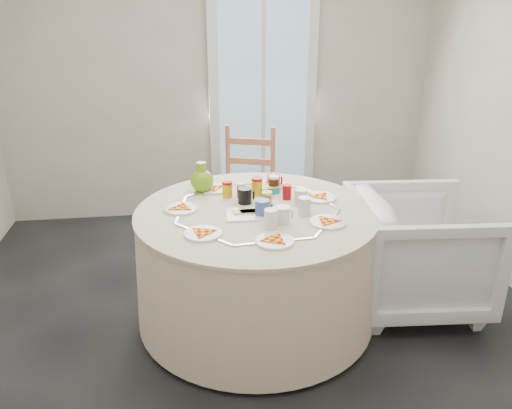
{
  "coord_description": "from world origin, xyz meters",
  "views": [
    {
      "loc": [
        -0.3,
        -2.68,
        1.93
      ],
      "look_at": [
        0.08,
        0.12,
        0.8
      ],
      "focal_mm": 35.0,
      "sensor_mm": 36.0,
      "label": 1
    }
  ],
  "objects": [
    {
      "name": "floor",
      "position": [
        0.0,
        0.0,
        0.0
      ],
      "size": [
        4.0,
        4.0,
        0.0
      ],
      "primitive_type": "plane",
      "color": "black",
      "rests_on": "ground"
    },
    {
      "name": "wall_back",
      "position": [
        0.0,
        2.0,
        1.3
      ],
      "size": [
        4.0,
        0.02,
        2.6
      ],
      "primitive_type": "cube",
      "color": "#BCB5A3",
      "rests_on": "floor"
    },
    {
      "name": "glass_door",
      "position": [
        0.4,
        1.95,
        1.05
      ],
      "size": [
        1.0,
        0.08,
        2.1
      ],
      "primitive_type": "cube",
      "color": "silver",
      "rests_on": "floor"
    },
    {
      "name": "table",
      "position": [
        0.08,
        0.12,
        0.38
      ],
      "size": [
        1.53,
        1.53,
        0.78
      ],
      "primitive_type": "cylinder",
      "color": "beige",
      "rests_on": "floor"
    },
    {
      "name": "wooden_chair",
      "position": [
        0.15,
        1.19,
        0.47
      ],
      "size": [
        0.57,
        0.55,
        1.01
      ],
      "primitive_type": null,
      "rotation": [
        0.0,
        0.0,
        -0.32
      ],
      "color": "#CA8051",
      "rests_on": "floor"
    },
    {
      "name": "armchair",
      "position": [
        1.18,
        0.13,
        0.39
      ],
      "size": [
        0.86,
        0.91,
        0.87
      ],
      "primitive_type": "imported",
      "rotation": [
        0.0,
        0.0,
        1.49
      ],
      "color": "silver",
      "rests_on": "floor"
    },
    {
      "name": "place_settings",
      "position": [
        0.08,
        0.12,
        0.77
      ],
      "size": [
        1.35,
        1.35,
        0.02
      ],
      "primitive_type": null,
      "rotation": [
        0.0,
        0.0,
        -0.22
      ],
      "color": "silver",
      "rests_on": "table"
    },
    {
      "name": "jar_cluster",
      "position": [
        0.11,
        0.33,
        0.82
      ],
      "size": [
        0.46,
        0.27,
        0.13
      ],
      "primitive_type": null,
      "rotation": [
        0.0,
        0.0,
        0.12
      ],
      "color": "#AE8211",
      "rests_on": "table"
    },
    {
      "name": "butter_tub",
      "position": [
        0.21,
        0.41,
        0.79
      ],
      "size": [
        0.15,
        0.12,
        0.05
      ],
      "primitive_type": "cube",
      "rotation": [
        0.0,
        0.0,
        0.25
      ],
      "color": "#0E888D",
      "rests_on": "table"
    },
    {
      "name": "green_pitcher",
      "position": [
        -0.23,
        0.5,
        0.87
      ],
      "size": [
        0.2,
        0.2,
        0.2
      ],
      "primitive_type": null,
      "rotation": [
        0.0,
        0.0,
        0.33
      ],
      "color": "#6A9F17",
      "rests_on": "table"
    },
    {
      "name": "cheese_platter",
      "position": [
        0.06,
        0.05,
        0.77
      ],
      "size": [
        0.32,
        0.21,
        0.04
      ],
      "primitive_type": null,
      "rotation": [
        0.0,
        0.0,
        -0.03
      ],
      "color": "white",
      "rests_on": "table"
    },
    {
      "name": "mugs_glasses",
      "position": [
        0.21,
        0.13,
        0.81
      ],
      "size": [
        0.7,
        0.7,
        0.12
      ],
      "primitive_type": null,
      "rotation": [
        0.0,
        0.0,
        0.05
      ],
      "color": "gray",
      "rests_on": "table"
    }
  ]
}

